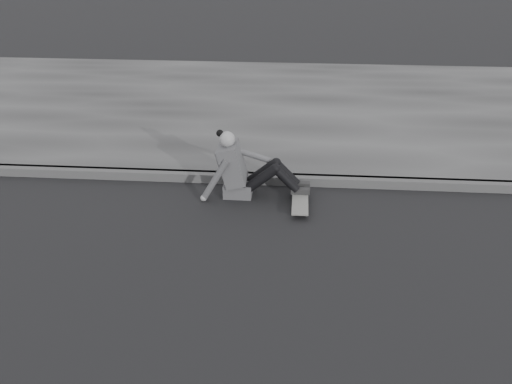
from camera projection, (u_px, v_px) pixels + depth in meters
ground at (255, 302)px, 5.39m from camera, size 80.00×80.00×0.00m
curb at (270, 179)px, 7.66m from camera, size 24.00×0.16×0.12m
sidewalk at (279, 107)px, 10.34m from camera, size 24.00×6.00×0.12m
skateboard at (300, 201)px, 7.08m from camera, size 0.20×0.78×0.09m
seated_woman at (243, 169)px, 7.21m from camera, size 1.38×0.46×0.88m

